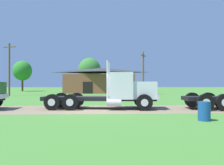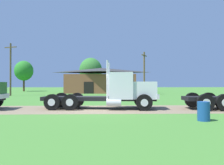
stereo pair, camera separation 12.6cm
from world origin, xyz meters
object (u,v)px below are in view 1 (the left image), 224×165
utility_pole_near (9,68)px  utility_pole_far (143,72)px  steel_barrel (204,111)px  shed_building (100,81)px  truck_foreground_white (118,92)px

utility_pole_near → utility_pole_far: utility_pole_near is taller
utility_pole_near → utility_pole_far: (21.05, 2.95, -0.40)m
steel_barrel → shed_building: shed_building is taller
truck_foreground_white → utility_pole_near: utility_pole_near is taller
truck_foreground_white → utility_pole_far: bearing=74.4°
truck_foreground_white → shed_building: 26.87m
truck_foreground_white → shed_building: shed_building is taller
steel_barrel → utility_pole_near: (-19.27, 22.53, 3.79)m
shed_building → utility_pole_near: size_ratio=1.82×
truck_foreground_white → steel_barrel: 6.53m
truck_foreground_white → utility_pole_near: size_ratio=1.05×
steel_barrel → utility_pole_near: utility_pole_near is taller
shed_building → utility_pole_near: utility_pole_near is taller
utility_pole_near → utility_pole_far: size_ratio=1.11×
steel_barrel → shed_building: (-5.66, 31.97, 1.93)m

